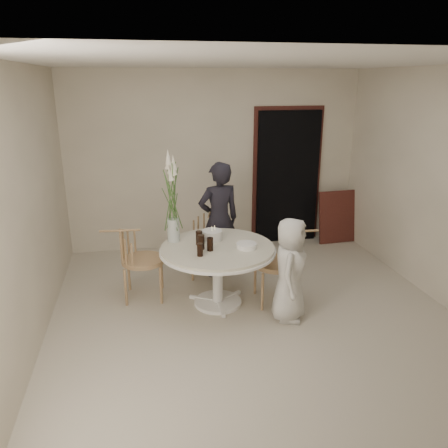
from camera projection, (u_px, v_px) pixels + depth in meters
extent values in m
plane|color=#BBB19F|center=(252.00, 311.00, 5.04)|extent=(4.50, 4.50, 0.00)
plane|color=silver|center=(257.00, 62.00, 4.19)|extent=(4.50, 4.50, 0.00)
plane|color=beige|center=(216.00, 161.00, 6.71)|extent=(4.50, 0.00, 4.50)
plane|color=beige|center=(356.00, 296.00, 2.52)|extent=(4.50, 0.00, 4.50)
plane|color=beige|center=(28.00, 210.00, 4.19)|extent=(0.00, 4.50, 4.50)
plane|color=beige|center=(442.00, 188.00, 5.04)|extent=(0.00, 4.50, 4.50)
cube|color=black|center=(287.00, 178.00, 6.96)|extent=(1.00, 0.10, 2.10)
cube|color=#52251C|center=(287.00, 174.00, 6.98)|extent=(1.12, 0.03, 2.22)
cylinder|color=white|center=(218.00, 302.00, 5.20)|extent=(0.56, 0.56, 0.04)
cylinder|color=white|center=(218.00, 277.00, 5.10)|extent=(0.12, 0.12, 0.65)
cylinder|color=white|center=(218.00, 250.00, 4.99)|extent=(1.33, 1.33, 0.03)
cylinder|color=silver|center=(218.00, 248.00, 4.98)|extent=(1.30, 1.30, 0.04)
cube|color=#52251C|center=(337.00, 217.00, 7.09)|extent=(0.65, 0.23, 0.84)
cylinder|color=tan|center=(192.00, 265.00, 5.74)|extent=(0.03, 0.03, 0.43)
cylinder|color=tan|center=(222.00, 266.00, 5.71)|extent=(0.03, 0.03, 0.43)
cylinder|color=tan|center=(197.00, 254.00, 6.11)|extent=(0.03, 0.03, 0.43)
cylinder|color=tan|center=(224.00, 255.00, 6.08)|extent=(0.03, 0.03, 0.43)
cylinder|color=tan|center=(209.00, 244.00, 5.84)|extent=(0.48, 0.48, 0.05)
cylinder|color=tan|center=(255.00, 277.00, 5.37)|extent=(0.03, 0.03, 0.46)
cylinder|color=tan|center=(262.00, 292.00, 4.99)|extent=(0.03, 0.03, 0.46)
cylinder|color=tan|center=(288.00, 275.00, 5.43)|extent=(0.03, 0.03, 0.46)
cylinder|color=tan|center=(297.00, 290.00, 5.04)|extent=(0.03, 0.03, 0.46)
cylinder|color=tan|center=(276.00, 264.00, 5.13)|extent=(0.51, 0.51, 0.05)
cylinder|color=tan|center=(161.00, 286.00, 5.14)|extent=(0.03, 0.03, 0.46)
cylinder|color=tan|center=(162.00, 272.00, 5.52)|extent=(0.03, 0.03, 0.46)
cylinder|color=tan|center=(126.00, 288.00, 5.09)|extent=(0.03, 0.03, 0.46)
cylinder|color=tan|center=(129.00, 273.00, 5.48)|extent=(0.03, 0.03, 0.46)
cylinder|color=tan|center=(143.00, 260.00, 5.23)|extent=(0.51, 0.51, 0.05)
imported|color=black|center=(219.00, 220.00, 5.77)|extent=(0.63, 0.48, 1.55)
imported|color=silver|center=(290.00, 270.00, 4.72)|extent=(0.58, 0.68, 1.17)
cylinder|color=silver|center=(212.00, 235.00, 5.17)|extent=(0.24, 0.24, 0.12)
cylinder|color=#FFE8A1|center=(212.00, 229.00, 5.14)|extent=(0.01, 0.01, 0.05)
cylinder|color=#FFE8A1|center=(215.00, 228.00, 5.18)|extent=(0.01, 0.01, 0.05)
cylinder|color=black|center=(201.00, 242.00, 4.88)|extent=(0.09, 0.09, 0.16)
cylinder|color=black|center=(200.00, 250.00, 4.69)|extent=(0.08, 0.08, 0.14)
cylinder|color=black|center=(199.00, 238.00, 5.01)|extent=(0.08, 0.08, 0.16)
cylinder|color=black|center=(210.00, 244.00, 4.84)|extent=(0.07, 0.07, 0.15)
cylinder|color=white|center=(247.00, 246.00, 4.92)|extent=(0.23, 0.23, 0.06)
cylinder|color=#B9C3BE|center=(173.00, 230.00, 5.11)|extent=(0.15, 0.15, 0.27)
cylinder|color=#3D652B|center=(174.00, 201.00, 5.02)|extent=(0.01, 0.01, 0.68)
cone|color=white|center=(173.00, 172.00, 4.91)|extent=(0.07, 0.07, 0.18)
cylinder|color=#3D652B|center=(172.00, 199.00, 5.02)|extent=(0.01, 0.01, 0.74)
cone|color=white|center=(171.00, 167.00, 4.90)|extent=(0.07, 0.07, 0.18)
cylinder|color=#3D652B|center=(170.00, 196.00, 5.00)|extent=(0.01, 0.01, 0.80)
cone|color=white|center=(169.00, 162.00, 4.87)|extent=(0.07, 0.07, 0.18)
cylinder|color=#3D652B|center=(169.00, 195.00, 4.96)|extent=(0.01, 0.01, 0.86)
cone|color=white|center=(168.00, 157.00, 4.83)|extent=(0.07, 0.07, 0.18)
cylinder|color=#3D652B|center=(171.00, 202.00, 4.97)|extent=(0.01, 0.01, 0.68)
cone|color=white|center=(170.00, 173.00, 4.87)|extent=(0.07, 0.07, 0.18)
cylinder|color=#3D652B|center=(173.00, 200.00, 4.96)|extent=(0.01, 0.01, 0.74)
cone|color=white|center=(172.00, 168.00, 4.85)|extent=(0.07, 0.07, 0.18)
cylinder|color=#3D652B|center=(175.00, 197.00, 4.97)|extent=(0.01, 0.01, 0.80)
cone|color=white|center=(173.00, 162.00, 4.85)|extent=(0.07, 0.07, 0.18)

